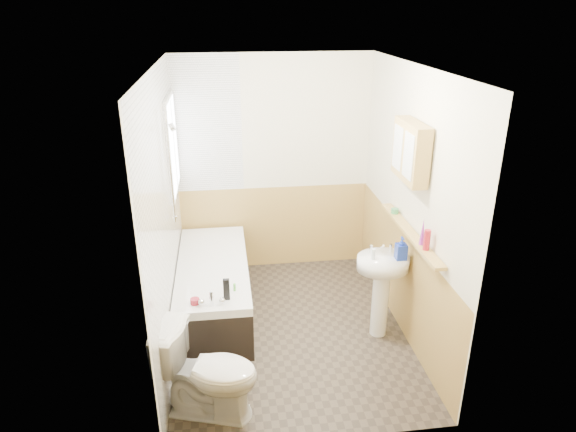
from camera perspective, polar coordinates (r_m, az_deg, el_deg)
The scene contains 26 objects.
floor at distance 5.17m, azimuth 0.22°, elevation -12.49°, with size 2.80×2.80×0.00m, color #302922.
ceiling at distance 4.26m, azimuth 0.28°, elevation 16.22°, with size 2.80×2.80×0.00m, color white.
wall_back at distance 5.89m, azimuth -1.61°, elevation 5.58°, with size 2.20×0.02×2.50m, color beige.
wall_front at distance 3.32m, azimuth 3.57°, elevation -8.69°, with size 2.20×0.02×2.50m, color beige.
wall_left at distance 4.56m, azimuth -13.70°, elevation -0.26°, with size 0.02×2.80×2.50m, color beige.
wall_right at distance 4.84m, azimuth 13.40°, elevation 1.08°, with size 0.02×2.80×2.50m, color beige.
wainscot_right at distance 5.14m, azimuth 12.42°, elevation -6.73°, with size 0.01×2.80×1.00m, color tan.
wainscot_front at distance 3.78m, azimuth 3.21°, elevation -18.27°, with size 2.20×0.01×1.00m, color tan.
wainscot_back at distance 6.13m, azimuth -1.52°, elevation -1.20°, with size 2.20×0.01×1.00m, color tan.
tile_cladding_left at distance 4.56m, azimuth -13.42°, elevation -0.25°, with size 0.01×2.80×2.50m, color white.
tile_return_back at distance 5.71m, azimuth -9.00°, elevation 9.96°, with size 0.75×0.01×1.50m, color white.
window at distance 5.33m, azimuth -12.66°, elevation 7.68°, with size 0.03×0.79×0.99m.
bathtub at distance 5.37m, azimuth -8.25°, elevation -7.71°, with size 0.70×1.77×0.69m.
shower_riser at distance 4.74m, azimuth -12.93°, elevation 6.50°, with size 0.10×0.07×1.08m.
toilet at distance 4.12m, azimuth -8.79°, elevation -16.79°, with size 0.43×0.77×0.75m, color white.
sink at distance 4.89m, azimuth 10.38°, elevation -6.95°, with size 0.49×0.39×0.94m.
pine_shelf at distance 4.67m, azimuth 13.39°, elevation -1.82°, with size 0.10×1.37×0.03m, color tan.
medicine_cabinet at distance 4.51m, azimuth 13.46°, elevation 7.00°, with size 0.14×0.56×0.50m.
foam_can at distance 4.32m, azimuth 15.18°, elevation -2.58°, with size 0.05×0.05×0.18m, color maroon.
green_bottle at distance 4.39m, azimuth 14.74°, elevation -1.68°, with size 0.05×0.05×0.23m, color purple.
black_jar at distance 5.02m, azimuth 11.79°, elevation 0.56°, with size 0.07×0.07×0.05m, color #388447.
soap_bottle at distance 4.75m, azimuth 12.42°, elevation -4.13°, with size 0.10×0.21×0.10m, color #19339E.
clear_bottle at distance 4.69m, azimuth 9.46°, elevation -4.19°, with size 0.04×0.04×0.10m, color silver.
blue_gel at distance 4.57m, azimuth -6.85°, elevation -8.10°, with size 0.06×0.04×0.20m, color black.
cream_jar at distance 4.59m, azimuth -10.30°, elevation -9.30°, with size 0.08×0.08×0.05m, color maroon.
orange_bottle at distance 4.72m, azimuth -5.96°, elevation -7.88°, with size 0.02×0.02×0.07m, color #59C647.
Camera 1 is at (-0.57, -4.19, 2.97)m, focal length 32.00 mm.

